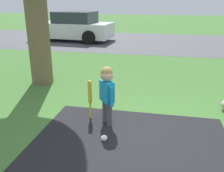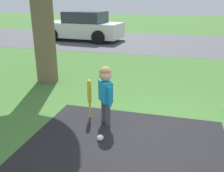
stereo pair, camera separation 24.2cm
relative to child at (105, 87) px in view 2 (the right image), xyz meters
name	(u,v)px [view 2 (the right image)]	position (x,y,z in m)	size (l,w,h in m)	color
ground_plane	(149,145)	(0.78, -0.47, -0.64)	(60.00, 60.00, 0.00)	#3D6B2D
street_strip	(173,43)	(0.78, 8.43, -0.63)	(40.00, 6.00, 0.01)	#4C4C51
child	(105,87)	(0.00, 0.00, 0.00)	(0.28, 0.33, 0.98)	#4C4751
baseball_bat	(89,93)	(-0.33, 0.13, -0.18)	(0.07, 0.07, 0.70)	yellow
sports_ball	(100,138)	(0.08, -0.55, -0.59)	(0.09, 0.09, 0.09)	white
parked_car	(83,27)	(-3.57, 8.14, 0.01)	(4.03, 2.09, 1.38)	silver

